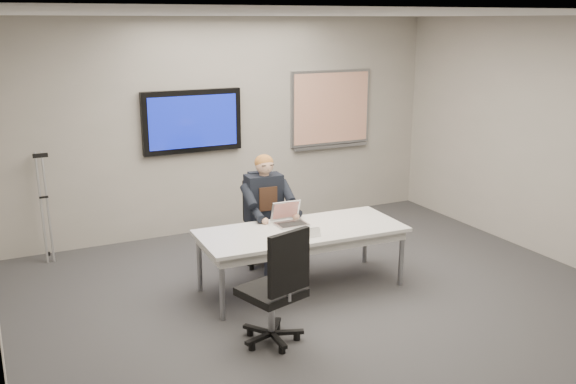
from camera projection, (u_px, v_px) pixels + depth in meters
name	position (u px, v px, depth m)	size (l,w,h in m)	color
floor	(342.00, 313.00, 6.23)	(6.00, 6.00, 0.02)	#343436
ceiling	(349.00, 14.00, 5.50)	(6.00, 6.00, 0.02)	white
wall_back	(228.00, 126.00, 8.46)	(6.00, 0.02, 2.80)	#AAA499
conference_table	(301.00, 236.00, 6.66)	(2.17, 0.97, 0.66)	silver
tv_display	(192.00, 121.00, 8.17)	(1.30, 0.09, 0.80)	black
whiteboard	(331.00, 109.00, 9.06)	(1.25, 0.08, 1.10)	gray
office_chair_far	(262.00, 239.00, 7.42)	(0.54, 0.54, 0.96)	black
office_chair_near	(275.00, 308.00, 5.56)	(0.64, 0.64, 1.08)	black
seated_person	(270.00, 226.00, 7.15)	(0.42, 0.72, 1.31)	#1C202E
crutch	(44.00, 205.00, 7.46)	(0.18, 0.33, 1.34)	#ABADB2
laptop	(289.00, 218.00, 6.80)	(0.33, 0.31, 0.23)	#A6A6A8
name_tent	(309.00, 233.00, 6.39)	(0.23, 0.06, 0.09)	silver
pen	(305.00, 239.00, 6.30)	(0.01, 0.01, 0.15)	black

